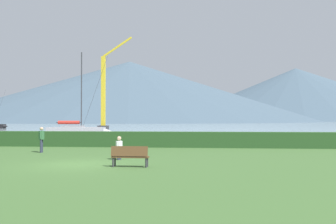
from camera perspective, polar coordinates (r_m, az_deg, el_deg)
ground_plane at (r=18.01m, az=-13.72°, el=-7.99°), size 1000.00×1000.00×0.00m
harbor_water at (r=154.01m, az=3.29°, el=-1.92°), size 320.00×246.00×0.00m
hedge_line at (r=28.54m, az=-6.42°, el=-4.27°), size 80.00×1.20×1.19m
sailboat_slip_5 at (r=47.83m, az=-14.06°, el=-2.85°), size 8.35×3.14×10.76m
park_bench_near_path at (r=16.52m, az=-6.01°, el=-6.78°), size 1.68×0.53×0.95m
person_seated_viewer at (r=19.51m, az=-7.69°, el=-5.46°), size 0.36×0.56×1.25m
person_standing_walker at (r=24.83m, az=-19.27°, el=-3.81°), size 0.36×0.57×1.65m
dock_crane at (r=77.69m, az=-9.99°, el=2.41°), size 7.14×2.00×19.51m
distant_hill_west_ridge at (r=323.60m, az=-6.07°, el=3.23°), size 318.68×318.68×53.27m
distant_hill_central_peak at (r=438.08m, az=19.45°, el=2.60°), size 293.42×293.42×60.21m
distant_hill_east_ridge at (r=340.31m, az=2.57°, el=1.62°), size 231.73×231.73×36.84m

